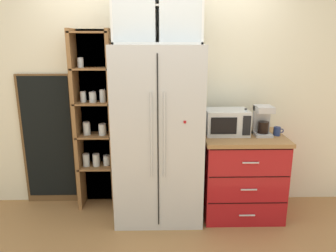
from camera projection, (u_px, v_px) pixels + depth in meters
ground_plane at (159, 214)px, 3.52m from camera, size 10.57×10.57×0.00m
wall_back_cream at (158, 93)px, 3.58m from camera, size 4.88×0.10×2.55m
refrigerator at (158, 135)px, 3.30m from camera, size 0.88×0.70×1.80m
pantry_shelf_column at (95, 120)px, 3.52m from camera, size 0.46×0.30×1.96m
counter_cabinet at (241, 174)px, 3.45m from camera, size 0.84×0.67×0.88m
microwave at (227, 122)px, 3.35m from camera, size 0.44×0.33×0.26m
coffee_maker at (262, 120)px, 3.31m from camera, size 0.17×0.20×0.31m
mug_navy at (277, 131)px, 3.32m from camera, size 0.11×0.07×0.09m
mug_red at (244, 131)px, 3.32m from camera, size 0.12×0.08×0.08m
bottle_amber at (243, 124)px, 3.37m from camera, size 0.06×0.06×0.25m
bottle_clear at (245, 124)px, 3.27m from camera, size 0.06×0.06×0.29m
upper_cabinet at (157, 7)px, 3.03m from camera, size 0.85×0.32×0.69m
chalkboard_menu at (49, 140)px, 3.61m from camera, size 0.60×0.04×1.49m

